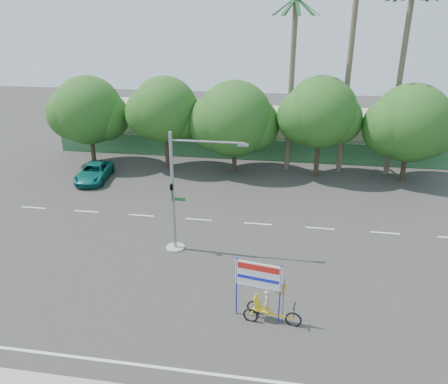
# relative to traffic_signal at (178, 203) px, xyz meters

# --- Properties ---
(ground) EXTENTS (120.00, 120.00, 0.00)m
(ground) POSITION_rel_traffic_signal_xyz_m (2.20, -3.98, -2.92)
(ground) COLOR #33302D
(ground) RESTS_ON ground
(fence) EXTENTS (38.00, 0.08, 2.00)m
(fence) POSITION_rel_traffic_signal_xyz_m (2.20, 17.52, -1.92)
(fence) COLOR #336B3D
(fence) RESTS_ON ground
(building_left) EXTENTS (12.00, 8.00, 4.00)m
(building_left) POSITION_rel_traffic_signal_xyz_m (-7.80, 22.02, -0.92)
(building_left) COLOR #BFB297
(building_left) RESTS_ON ground
(building_right) EXTENTS (14.00, 8.00, 3.60)m
(building_right) POSITION_rel_traffic_signal_xyz_m (10.20, 22.02, -1.12)
(building_right) COLOR #BFB297
(building_right) RESTS_ON ground
(tree_far_left) EXTENTS (7.14, 6.00, 7.96)m
(tree_far_left) POSITION_rel_traffic_signal_xyz_m (-11.85, 14.02, 1.84)
(tree_far_left) COLOR #473828
(tree_far_left) RESTS_ON ground
(tree_left) EXTENTS (6.66, 5.60, 8.07)m
(tree_left) POSITION_rel_traffic_signal_xyz_m (-4.85, 14.02, 2.14)
(tree_left) COLOR #473828
(tree_left) RESTS_ON ground
(tree_center) EXTENTS (7.62, 6.40, 7.85)m
(tree_center) POSITION_rel_traffic_signal_xyz_m (1.14, 14.02, 1.55)
(tree_center) COLOR #473828
(tree_center) RESTS_ON ground
(tree_right) EXTENTS (6.90, 5.80, 8.36)m
(tree_right) POSITION_rel_traffic_signal_xyz_m (8.15, 14.02, 2.32)
(tree_right) COLOR #473828
(tree_right) RESTS_ON ground
(tree_far_right) EXTENTS (7.38, 6.20, 7.94)m
(tree_far_right) POSITION_rel_traffic_signal_xyz_m (15.15, 14.02, 1.73)
(tree_far_right) COLOR #473828
(tree_far_right) RESTS_ON ground
(palm_tall) EXTENTS (3.73, 3.79, 17.45)m
(palm_tall) POSITION_rel_traffic_signal_xyz_m (10.20, 15.52, 7.55)
(palm_tall) COLOR #70604C
(palm_tall) RESTS_ON ground
(palm_mid) EXTENTS (3.73, 3.79, 15.45)m
(palm_mid) POSITION_rel_traffic_signal_xyz_m (14.20, 15.52, 6.48)
(palm_mid) COLOR #70604C
(palm_mid) RESTS_ON ground
(palm_short) EXTENTS (3.73, 3.79, 14.45)m
(palm_short) POSITION_rel_traffic_signal_xyz_m (5.70, 15.52, 5.94)
(palm_short) COLOR #70604C
(palm_short) RESTS_ON ground
(traffic_signal) EXTENTS (4.72, 1.10, 7.00)m
(traffic_signal) POSITION_rel_traffic_signal_xyz_m (0.00, 0.00, 0.00)
(traffic_signal) COLOR gray
(traffic_signal) RESTS_ON ground
(trike_billboard) EXTENTS (3.02, 0.97, 3.00)m
(trike_billboard) POSITION_rel_traffic_signal_xyz_m (5.30, -5.62, -1.71)
(trike_billboard) COLOR black
(trike_billboard) RESTS_ON ground
(pickup_truck) EXTENTS (2.91, 5.18, 1.37)m
(pickup_truck) POSITION_rel_traffic_signal_xyz_m (-9.92, 10.00, -2.24)
(pickup_truck) COLOR #0E6760
(pickup_truck) RESTS_ON ground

